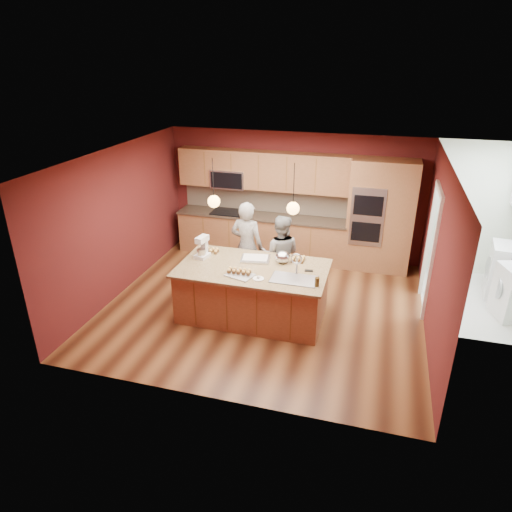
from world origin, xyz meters
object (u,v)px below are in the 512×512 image
(person_right, at_px, (280,255))
(stand_mixer, at_px, (202,248))
(mixing_bowl, at_px, (283,257))
(person_left, at_px, (247,246))
(island, at_px, (254,291))

(person_right, distance_m, stand_mixer, 1.48)
(mixing_bowl, bearing_deg, stand_mixer, -173.75)
(person_left, bearing_deg, mixing_bowl, 148.56)
(person_left, height_order, mixing_bowl, person_left)
(person_right, distance_m, mixing_bowl, 0.70)
(island, bearing_deg, mixing_bowl, 37.85)
(person_right, relative_size, stand_mixer, 4.01)
(stand_mixer, relative_size, mixing_bowl, 1.50)
(person_right, height_order, mixing_bowl, person_right)
(person_left, distance_m, mixing_bowl, 1.04)
(person_left, xyz_separation_m, stand_mixer, (-0.57, -0.78, 0.21))
(person_left, relative_size, stand_mixer, 4.53)
(island, height_order, person_left, person_left)
(stand_mixer, bearing_deg, island, 1.94)
(person_left, relative_size, person_right, 1.13)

